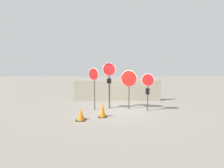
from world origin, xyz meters
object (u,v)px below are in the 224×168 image
stop_sign_1 (109,77)px  traffic_cone_0 (81,115)px  stop_sign_2 (129,81)px  traffic_cone_1 (103,110)px  stop_sign_3 (148,84)px  stop_sign_0 (94,78)px

stop_sign_1 → traffic_cone_0: (-1.31, -1.98, -1.57)m
stop_sign_1 → stop_sign_2: (1.12, -0.11, -0.19)m
traffic_cone_0 → traffic_cone_1: bearing=25.0°
traffic_cone_0 → traffic_cone_1: 1.10m
stop_sign_3 → stop_sign_2: bearing=-173.1°
stop_sign_3 → traffic_cone_0: stop_sign_3 is taller
stop_sign_2 → traffic_cone_1: size_ratio=3.21×
stop_sign_0 → traffic_cone_0: (-0.46, -1.73, -1.54)m
stop_sign_2 → stop_sign_0: bearing=-155.2°
stop_sign_0 → traffic_cone_0: size_ratio=4.52×
stop_sign_0 → stop_sign_3: stop_sign_0 is taller
stop_sign_1 → stop_sign_3: 2.19m
stop_sign_3 → stop_sign_0: bearing=-156.0°
traffic_cone_0 → traffic_cone_1: size_ratio=0.76×
stop_sign_2 → traffic_cone_0: (-2.43, -1.87, -1.38)m
stop_sign_2 → stop_sign_3: stop_sign_2 is taller
stop_sign_3 → traffic_cone_1: 2.87m
stop_sign_0 → stop_sign_2: bearing=38.9°
stop_sign_0 → traffic_cone_0: stop_sign_0 is taller
traffic_cone_1 → stop_sign_2: bearing=44.5°
stop_sign_2 → traffic_cone_1: (-1.43, -1.41, -1.29)m
traffic_cone_0 → stop_sign_1: bearing=56.5°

